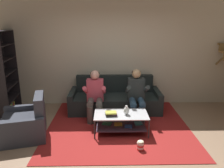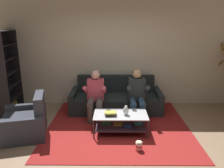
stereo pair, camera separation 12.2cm
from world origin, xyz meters
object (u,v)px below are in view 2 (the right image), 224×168
vase (126,111)px  armchair (26,122)px  coffee_table (121,120)px  book_stack (110,114)px  bookshelf (6,78)px  person_seated_right (137,93)px  couch (116,100)px  person_seated_left (95,93)px  popcorn_tub (139,146)px

vase → armchair: bearing=-177.4°
coffee_table → book_stack: book_stack is taller
book_stack → bookshelf: 2.87m
vase → person_seated_right: bearing=67.8°
coffee_table → bookshelf: bookshelf is taller
person_seated_right → book_stack: 0.97m
vase → armchair: size_ratio=0.18×
person_seated_right → vase: size_ratio=6.13×
coffee_table → bookshelf: 3.06m
vase → coffee_table: bearing=158.4°
couch → person_seated_left: 0.79m
bookshelf → popcorn_tub: bearing=-30.1°
couch → vase: 1.27m
vase → bookshelf: (-2.88, 1.15, 0.37)m
person_seated_right → book_stack: bearing=-128.5°
popcorn_tub → vase: bearing=107.5°
couch → popcorn_tub: 1.92m
person_seated_left → vase: size_ratio=6.00×
couch → vase: bearing=-81.6°
person_seated_left → popcorn_tub: person_seated_left is taller
vase → book_stack: (-0.30, -0.04, -0.05)m
couch → bookshelf: bookshelf is taller
vase → armchair: (-1.97, -0.09, -0.22)m
bookshelf → vase: bearing=-21.8°
coffee_table → armchair: (-1.87, -0.13, 0.01)m
couch → person_seated_right: bearing=-48.1°
book_stack → armchair: size_ratio=0.23×
vase → popcorn_tub: bearing=-72.5°
person_seated_left → bookshelf: bearing=168.8°
book_stack → popcorn_tub: size_ratio=1.29×
couch → coffee_table: bearing=-85.9°
coffee_table → armchair: size_ratio=1.01×
vase → bookshelf: 3.13m
person_seated_left → armchair: 1.57m
coffee_table → person_seated_left: bearing=129.8°
couch → book_stack: (-0.12, -1.27, 0.16)m
person_seated_left → coffee_table: bearing=-50.2°
book_stack → popcorn_tub: (0.51, -0.60, -0.34)m
bookshelf → popcorn_tub: 3.65m
coffee_table → popcorn_tub: (0.30, -0.68, -0.17)m
armchair → couch: bearing=36.6°
person_seated_left → book_stack: bearing=-64.7°
book_stack → couch: bearing=84.6°
couch → book_stack: 1.29m
person_seated_right → armchair: bearing=-160.5°
couch → bookshelf: size_ratio=1.13×
person_seated_left → person_seated_right: size_ratio=0.98×
coffee_table → vase: size_ratio=5.70×
coffee_table → book_stack: bearing=-160.2°
book_stack → vase: bearing=6.6°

